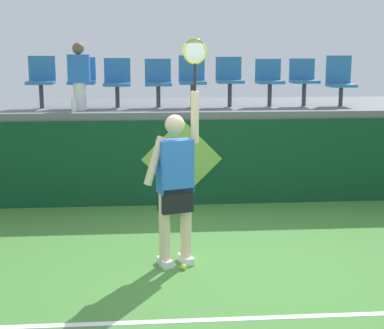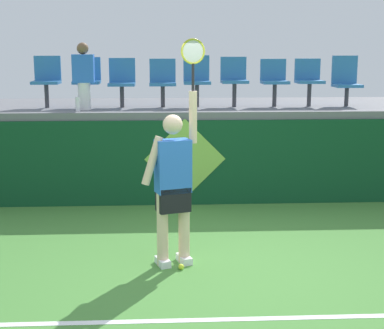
{
  "view_description": "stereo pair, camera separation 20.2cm",
  "coord_description": "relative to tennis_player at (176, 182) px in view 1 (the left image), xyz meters",
  "views": [
    {
      "loc": [
        -0.83,
        -6.18,
        2.45
      ],
      "look_at": [
        -0.25,
        1.02,
        1.01
      ],
      "focal_mm": 54.92,
      "sensor_mm": 36.0,
      "label": 1
    },
    {
      "loc": [
        -0.63,
        -6.19,
        2.45
      ],
      "look_at": [
        -0.25,
        1.02,
        1.01
      ],
      "focal_mm": 54.92,
      "sensor_mm": 36.0,
      "label": 2
    }
  ],
  "objects": [
    {
      "name": "stadium_chair_7",
      "position": [
        2.39,
        3.54,
        0.96
      ],
      "size": [
        0.44,
        0.42,
        0.8
      ],
      "color": "#38383D",
      "rests_on": "spectator_platform"
    },
    {
      "name": "spectator_0",
      "position": [
        -1.37,
        3.12,
        1.05
      ],
      "size": [
        0.34,
        0.2,
        1.07
      ],
      "color": "white",
      "rests_on": "spectator_platform"
    },
    {
      "name": "ground_plane",
      "position": [
        0.5,
        -0.23,
        -0.97
      ],
      "size": [
        40.0,
        40.0,
        0.0
      ],
      "primitive_type": "plane",
      "color": "#478438"
    },
    {
      "name": "court_back_wall",
      "position": [
        0.5,
        2.68,
        -0.3
      ],
      "size": [
        11.63,
        0.2,
        1.34
      ],
      "primitive_type": "cube",
      "color": "#0F4223",
      "rests_on": "ground_plane"
    },
    {
      "name": "stadium_chair_5",
      "position": [
        1.11,
        3.54,
        0.98
      ],
      "size": [
        0.44,
        0.42,
        0.83
      ],
      "color": "#38383D",
      "rests_on": "spectator_platform"
    },
    {
      "name": "wall_signage_mount",
      "position": [
        0.23,
        2.58,
        -0.97
      ],
      "size": [
        1.27,
        0.01,
        1.38
      ],
      "color": "#0F4223",
      "rests_on": "ground_plane"
    },
    {
      "name": "stadium_chair_2",
      "position": [
        -0.78,
        3.55,
        0.95
      ],
      "size": [
        0.44,
        0.42,
        0.81
      ],
      "color": "#38383D",
      "rests_on": "spectator_platform"
    },
    {
      "name": "court_baseline_stripe",
      "position": [
        0.5,
        -1.45,
        -0.97
      ],
      "size": [
        10.46,
        0.08,
        0.01
      ],
      "primitive_type": "cube",
      "color": "white",
      "rests_on": "ground_plane"
    },
    {
      "name": "spectator_platform",
      "position": [
        0.5,
        3.98,
        0.44
      ],
      "size": [
        11.63,
        2.7,
        0.12
      ],
      "primitive_type": "cube",
      "color": "slate",
      "rests_on": "court_back_wall"
    },
    {
      "name": "stadium_chair_1",
      "position": [
        -1.37,
        3.54,
        0.97
      ],
      "size": [
        0.44,
        0.42,
        0.83
      ],
      "color": "#38383D",
      "rests_on": "spectator_platform"
    },
    {
      "name": "stadium_chair_8",
      "position": [
        3.03,
        3.56,
        0.94
      ],
      "size": [
        0.44,
        0.42,
        0.85
      ],
      "color": "#38383D",
      "rests_on": "spectator_platform"
    },
    {
      "name": "stadium_chair_4",
      "position": [
        0.47,
        3.55,
        0.98
      ],
      "size": [
        0.44,
        0.42,
        0.86
      ],
      "color": "#38383D",
      "rests_on": "spectator_platform"
    },
    {
      "name": "stadium_chair_6",
      "position": [
        1.79,
        3.54,
        0.96
      ],
      "size": [
        0.44,
        0.42,
        0.8
      ],
      "color": "#38383D",
      "rests_on": "spectator_platform"
    },
    {
      "name": "stadium_chair_0",
      "position": [
        -2.03,
        3.55,
        0.98
      ],
      "size": [
        0.44,
        0.42,
        0.85
      ],
      "color": "#38383D",
      "rests_on": "spectator_platform"
    },
    {
      "name": "tennis_player",
      "position": [
        0.0,
        0.0,
        0.0
      ],
      "size": [
        0.73,
        0.36,
        2.55
      ],
      "color": "white",
      "rests_on": "ground_plane"
    },
    {
      "name": "water_bottle",
      "position": [
        -1.44,
        2.88,
        0.61
      ],
      "size": [
        0.08,
        0.08,
        0.23
      ],
      "primitive_type": "cylinder",
      "color": "white",
      "rests_on": "spectator_platform"
    },
    {
      "name": "stadium_chair_3",
      "position": [
        -0.1,
        3.55,
        0.95
      ],
      "size": [
        0.44,
        0.42,
        0.8
      ],
      "color": "#38383D",
      "rests_on": "spectator_platform"
    },
    {
      "name": "tennis_ball",
      "position": [
        0.08,
        -0.19,
        -0.94
      ],
      "size": [
        0.07,
        0.07,
        0.07
      ],
      "primitive_type": "sphere",
      "color": "#D1E533",
      "rests_on": "ground_plane"
    }
  ]
}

